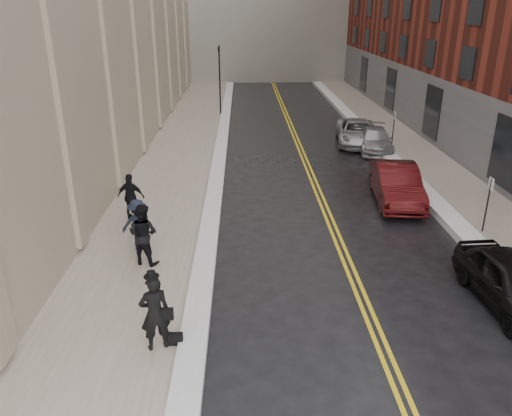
{
  "coord_description": "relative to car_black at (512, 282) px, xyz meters",
  "views": [
    {
      "loc": [
        -0.93,
        -8.5,
        7.86
      ],
      "look_at": [
        -0.5,
        6.93,
        1.6
      ],
      "focal_mm": 35.0,
      "sensor_mm": 36.0,
      "label": 1
    }
  ],
  "objects": [
    {
      "name": "traffic_signal",
      "position": [
        -9.13,
        26.64,
        2.35
      ],
      "size": [
        0.18,
        0.15,
        5.2
      ],
      "color": "black",
      "rests_on": "ground"
    },
    {
      "name": "car_silver_near",
      "position": [
        0.27,
        16.33,
        -0.09
      ],
      "size": [
        2.38,
        4.63,
        1.29
      ],
      "primitive_type": "imported",
      "rotation": [
        0.0,
        0.0,
        -0.14
      ],
      "color": "#9C9DA3",
      "rests_on": "ground"
    },
    {
      "name": "car_black",
      "position": [
        0.0,
        0.0,
        0.0
      ],
      "size": [
        1.97,
        4.4,
        1.47
      ],
      "primitive_type": "imported",
      "rotation": [
        0.0,
        0.0,
        0.06
      ],
      "color": "black",
      "rests_on": "ground"
    },
    {
      "name": "sidewalk_right",
      "position": [
        2.47,
        12.64,
        -0.66
      ],
      "size": [
        3.0,
        64.0,
        0.15
      ],
      "primitive_type": "cube",
      "color": "gray",
      "rests_on": "ground"
    },
    {
      "name": "lane_stripe_a",
      "position": [
        -4.15,
        12.64,
        -0.73
      ],
      "size": [
        0.12,
        64.0,
        0.01
      ],
      "primitive_type": "cube",
      "color": "gold",
      "rests_on": "ground"
    },
    {
      "name": "car_maroon",
      "position": [
        -0.9,
        8.1,
        0.07
      ],
      "size": [
        2.21,
        5.06,
        1.62
      ],
      "primitive_type": "imported",
      "rotation": [
        0.0,
        0.0,
        -0.1
      ],
      "color": "#3F0B0D",
      "rests_on": "ground"
    },
    {
      "name": "snow_ridge_right",
      "position": [
        0.62,
        12.64,
        -0.58
      ],
      "size": [
        0.85,
        60.8,
        0.3
      ],
      "primitive_type": "cube",
      "color": "white",
      "rests_on": "ground"
    },
    {
      "name": "car_silver_far",
      "position": [
        -0.45,
        17.88,
        -0.02
      ],
      "size": [
        3.03,
        5.42,
        1.43
      ],
      "primitive_type": "imported",
      "rotation": [
        0.0,
        0.0,
        -0.13
      ],
      "color": "#A8ABB1",
      "rests_on": "ground"
    },
    {
      "name": "pedestrian_c",
      "position": [
        -11.78,
        6.21,
        0.32
      ],
      "size": [
        1.12,
        0.6,
        1.82
      ],
      "primitive_type": "imported",
      "rotation": [
        0.0,
        0.0,
        2.98
      ],
      "color": "black",
      "rests_on": "sidewalk_left"
    },
    {
      "name": "parking_sign_near",
      "position": [
        1.37,
        4.64,
        0.62
      ],
      "size": [
        0.06,
        0.35,
        2.23
      ],
      "color": "black",
      "rests_on": "ground"
    },
    {
      "name": "parking_sign_far",
      "position": [
        1.37,
        16.64,
        0.62
      ],
      "size": [
        0.06,
        0.35,
        2.23
      ],
      "color": "black",
      "rests_on": "ground"
    },
    {
      "name": "sidewalk_left",
      "position": [
        -11.03,
        12.64,
        -0.66
      ],
      "size": [
        4.0,
        64.0,
        0.15
      ],
      "primitive_type": "cube",
      "color": "gray",
      "rests_on": "ground"
    },
    {
      "name": "lane_stripe_b",
      "position": [
        -3.91,
        12.64,
        -0.73
      ],
      "size": [
        0.12,
        64.0,
        0.01
      ],
      "primitive_type": "cube",
      "color": "gold",
      "rests_on": "ground"
    },
    {
      "name": "snow_ridge_left",
      "position": [
        -8.73,
        12.64,
        -0.6
      ],
      "size": [
        0.7,
        60.8,
        0.26
      ],
      "primitive_type": "cube",
      "color": "white",
      "rests_on": "ground"
    },
    {
      "name": "pedestrian_a",
      "position": [
        -10.65,
        2.55,
        0.43
      ],
      "size": [
        1.19,
        1.06,
        2.02
      ],
      "primitive_type": "imported",
      "rotation": [
        0.0,
        0.0,
        2.78
      ],
      "color": "black",
      "rests_on": "sidewalk_left"
    },
    {
      "name": "pedestrian_b",
      "position": [
        -11.0,
        3.6,
        0.3
      ],
      "size": [
        1.17,
        0.69,
        1.78
      ],
      "primitive_type": "imported",
      "rotation": [
        0.0,
        0.0,
        3.12
      ],
      "color": "black",
      "rests_on": "sidewalk_left"
    },
    {
      "name": "pedestrian_main",
      "position": [
        -9.58,
        -1.82,
        0.4
      ],
      "size": [
        0.84,
        0.7,
        1.97
      ],
      "primitive_type": "imported",
      "rotation": [
        0.0,
        0.0,
        3.51
      ],
      "color": "black",
      "rests_on": "sidewalk_left"
    },
    {
      "name": "ground",
      "position": [
        -6.53,
        -3.36,
        -0.73
      ],
      "size": [
        160.0,
        160.0,
        0.0
      ],
      "primitive_type": "plane",
      "color": "black",
      "rests_on": "ground"
    }
  ]
}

